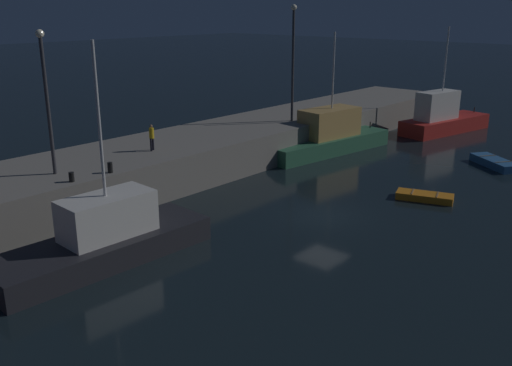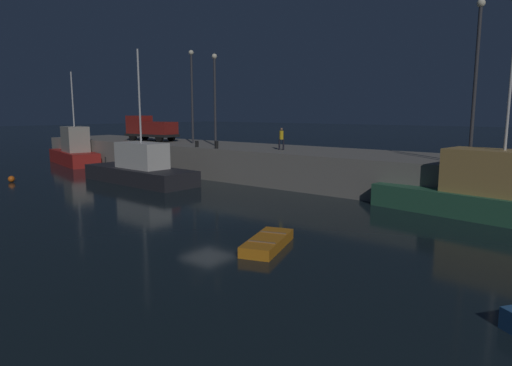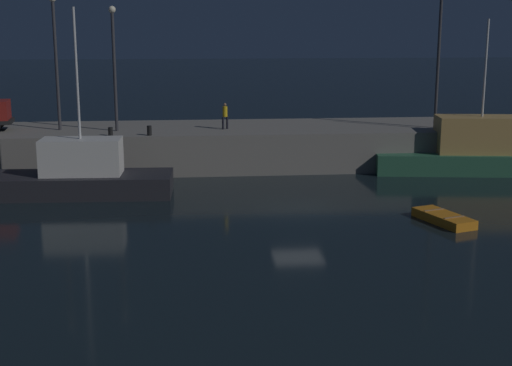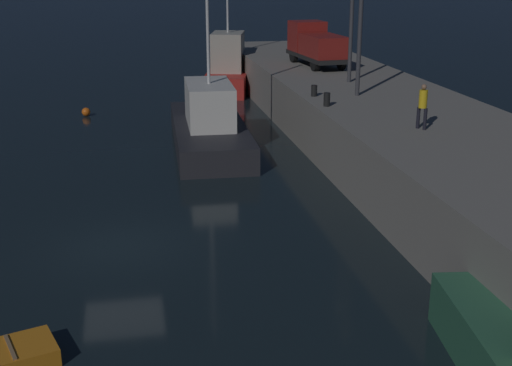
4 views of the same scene
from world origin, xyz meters
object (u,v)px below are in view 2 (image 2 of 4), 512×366
(fishing_boat_blue, at_px, (493,194))
(mooring_buoy_near, at_px, (11,179))
(bollard_central, at_px, (217,145))
(utility_truck, at_px, (150,128))
(lamp_post_central, at_px, (476,71))
(fishing_trawler_red, at_px, (74,151))
(lamp_post_west, at_px, (192,90))
(lamp_post_east, at_px, (215,92))
(dinghy_orange_near, at_px, (268,243))
(dockworker, at_px, (281,137))
(bollard_west, at_px, (197,144))
(fishing_boat_white, at_px, (140,169))

(fishing_boat_blue, xyz_separation_m, mooring_buoy_near, (-31.66, -10.05, -1.02))
(bollard_central, bearing_deg, utility_truck, 166.58)
(lamp_post_central, bearing_deg, fishing_trawler_red, -175.46)
(lamp_post_west, xyz_separation_m, utility_truck, (-5.97, -0.10, -3.58))
(mooring_buoy_near, relative_size, lamp_post_east, 0.06)
(fishing_boat_blue, xyz_separation_m, bollard_central, (-19.95, 0.66, 1.54))
(fishing_trawler_red, xyz_separation_m, lamp_post_west, (13.20, 4.23, 6.00))
(fishing_boat_blue, relative_size, utility_truck, 2.07)
(fishing_trawler_red, distance_m, dinghy_orange_near, 34.69)
(dockworker, bearing_deg, bollard_west, -162.96)
(fishing_boat_blue, xyz_separation_m, dockworker, (-15.28, 2.89, 2.20))
(fishing_boat_blue, distance_m, lamp_post_east, 22.96)
(lamp_post_west, height_order, bollard_central, lamp_post_west)
(fishing_trawler_red, xyz_separation_m, fishing_boat_blue, (38.88, 0.67, -0.07))
(lamp_post_west, relative_size, bollard_west, 16.22)
(fishing_trawler_red, relative_size, dockworker, 5.67)
(lamp_post_west, bearing_deg, bollard_west, -39.35)
(dockworker, bearing_deg, lamp_post_west, 176.31)
(fishing_boat_white, xyz_separation_m, dinghy_orange_near, (17.78, -7.25, -0.84))
(lamp_post_west, height_order, dockworker, lamp_post_west)
(fishing_boat_white, distance_m, dockworker, 11.07)
(fishing_boat_white, distance_m, lamp_post_east, 9.09)
(fishing_boat_white, height_order, dinghy_orange_near, fishing_boat_white)
(mooring_buoy_near, height_order, dockworker, dockworker)
(lamp_post_west, distance_m, lamp_post_central, 23.97)
(utility_truck, xyz_separation_m, bollard_central, (11.71, -2.79, -0.95))
(fishing_boat_blue, distance_m, mooring_buoy_near, 33.24)
(lamp_post_east, height_order, dockworker, lamp_post_east)
(lamp_post_east, xyz_separation_m, lamp_post_central, (20.31, -0.47, 0.65))
(lamp_post_central, bearing_deg, fishing_boat_blue, -52.42)
(dinghy_orange_near, relative_size, lamp_post_west, 0.43)
(utility_truck, height_order, bollard_central, utility_truck)
(fishing_boat_white, xyz_separation_m, mooring_buoy_near, (-8.03, -6.09, -0.81))
(fishing_boat_white, xyz_separation_m, dockworker, (8.36, 6.85, 2.41))
(fishing_boat_blue, relative_size, lamp_post_west, 1.48)
(lamp_post_west, relative_size, bollard_central, 14.17)
(bollard_west, bearing_deg, fishing_trawler_red, -175.14)
(mooring_buoy_near, bearing_deg, dockworker, 38.29)
(bollard_west, bearing_deg, lamp_post_east, 84.44)
(fishing_boat_white, height_order, bollard_west, fishing_boat_white)
(lamp_post_west, xyz_separation_m, bollard_west, (3.43, -2.81, -4.56))
(dinghy_orange_near, relative_size, bollard_central, 6.05)
(lamp_post_east, bearing_deg, dinghy_orange_near, -40.73)
(mooring_buoy_near, bearing_deg, bollard_central, 42.44)
(utility_truck, bearing_deg, fishing_trawler_red, -150.29)
(utility_truck, xyz_separation_m, bollard_west, (9.40, -2.71, -0.99))
(fishing_boat_white, height_order, dockworker, fishing_boat_white)
(lamp_post_central, bearing_deg, lamp_post_east, 178.68)
(bollard_west, bearing_deg, dockworker, 17.04)
(mooring_buoy_near, height_order, lamp_post_west, lamp_post_west)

